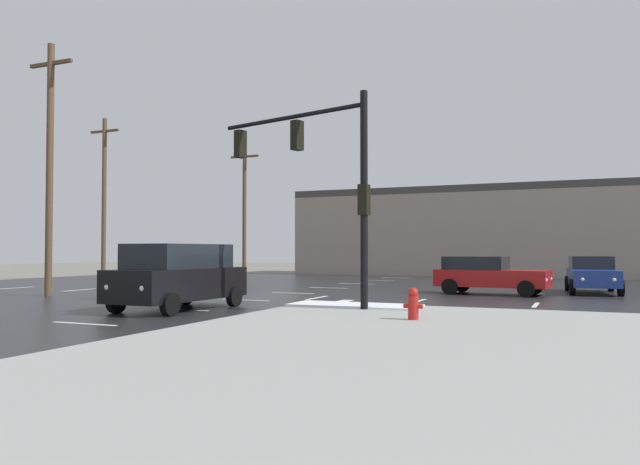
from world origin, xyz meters
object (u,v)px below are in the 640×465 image
Objects in this scene: traffic_signal_mast at (322,167)px; fire_hydrant at (413,304)px; utility_pole_far at (104,195)px; sedan_red at (488,274)px; suv_black at (179,275)px; utility_pole_mid at (50,164)px; utility_pole_distant at (244,208)px; sedan_silver at (183,268)px; sedan_blue at (592,274)px.

fire_hydrant is (3.52, -2.52, -3.89)m from traffic_signal_mast.
sedan_red is at bearing -8.91° from utility_pole_far.
utility_pole_far is at bearing -129.79° from suv_black.
utility_pole_mid is 19.17m from utility_pole_distant.
utility_pole_distant is at bearing 96.05° from utility_pole_mid.
sedan_silver is at bearing -7.82° from utility_pole_far.
sedan_silver is at bearing -25.62° from traffic_signal_mast.
sedan_blue is at bearing 39.89° from sedan_red.
traffic_signal_mast is at bearing -54.30° from utility_pole_distant.
sedan_blue is 17.80m from suv_black.
traffic_signal_mast is at bearing -124.16° from sedan_silver.
sedan_red is 1.00× the size of sedan_silver.
utility_pole_distant is (-10.30, 21.73, 3.76)m from suv_black.
sedan_blue and sedan_silver have the same top height.
sedan_red is 17.62m from sedan_silver.
sedan_blue is 0.99× the size of sedan_red.
utility_pole_far is (-20.29, 12.68, 0.89)m from traffic_signal_mast.
traffic_signal_mast is 5.82m from fire_hydrant.
fire_hydrant is at bearing -12.45° from utility_pole_mid.
utility_pole_mid reaches higher than fire_hydrant.
sedan_blue is 23.21m from utility_pole_mid.
sedan_silver is at bearing 96.61° from utility_pole_mid.
utility_pole_distant is (-0.77, 8.29, 3.99)m from sedan_silver.
utility_pole_mid is at bearing -166.77° from sedan_silver.
sedan_silver is at bearing -84.69° from utility_pole_distant.
sedan_red is at bearing 88.85° from fire_hydrant.
fire_hydrant is at bearing -123.15° from sedan_silver.
sedan_blue is at bearing -83.87° from sedan_silver.
utility_pole_far is (-16.18, 14.35, 4.23)m from suv_black.
suv_black is at bearing -64.64° from utility_pole_distant.
sedan_red is at bearing -60.99° from sedan_blue.
fire_hydrant is 0.16× the size of suv_black.
utility_pole_distant reaches higher than sedan_blue.
sedan_blue is 4.82m from sedan_red.
utility_pole_far is 9.44m from utility_pole_distant.
traffic_signal_mast reaches higher than suv_black.
utility_pole_mid is (-20.16, -10.59, 4.49)m from sedan_blue.
sedan_red is at bearing -31.53° from utility_pole_distant.
traffic_signal_mast is at bearing -106.55° from sedan_red.
sedan_blue is at bearing 73.25° from fire_hydrant.
sedan_red is at bearing 26.13° from utility_pole_mid.
traffic_signal_mast is 1.31× the size of suv_black.
sedan_red is (0.23, 11.43, 0.32)m from fire_hydrant.
utility_pole_far is at bearing 124.05° from utility_pole_mid.
sedan_red is (-4.02, -2.67, 0.00)m from sedan_blue.
sedan_silver is 0.51× the size of utility_pole_distant.
sedan_silver is at bearing -142.87° from suv_black.
utility_pole_distant is at bearing 51.45° from utility_pole_far.
fire_hydrant is 29.15m from utility_pole_distant.
suv_black is at bearing 37.29° from traffic_signal_mast.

